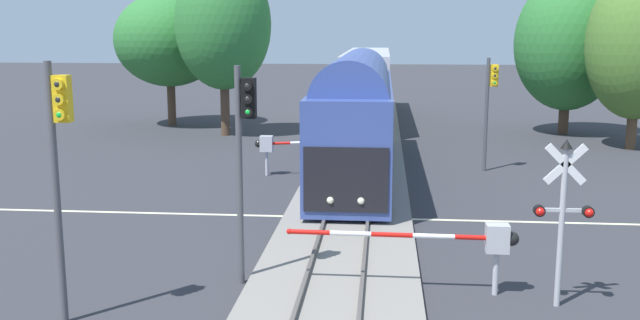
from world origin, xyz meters
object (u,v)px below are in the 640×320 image
at_px(crossing_gate_near, 471,240).
at_px(crossing_gate_far, 282,145).
at_px(traffic_signal_far_side, 490,96).
at_px(commuter_train, 363,95).
at_px(traffic_signal_median, 244,140).
at_px(maple_right_background, 638,43).
at_px(oak_far_right, 568,43).
at_px(oak_behind_train, 223,24).
at_px(crossing_signal_mast, 563,206).
at_px(traffic_signal_near_left, 59,151).
at_px(pine_left_background, 169,40).

height_order(crossing_gate_near, crossing_gate_far, same).
bearing_deg(traffic_signal_far_side, commuter_train, 128.38).
relative_size(traffic_signal_median, maple_right_background, 0.57).
distance_m(crossing_gate_near, oak_far_right, 29.85).
height_order(crossing_gate_near, oak_behind_train, oak_behind_train).
relative_size(crossing_gate_far, oak_behind_train, 0.56).
bearing_deg(crossing_gate_far, crossing_signal_mast, -59.10).
bearing_deg(traffic_signal_median, traffic_signal_far_side, 62.03).
distance_m(crossing_signal_mast, maple_right_background, 25.34).
distance_m(crossing_signal_mast, crossing_gate_far, 16.96).
distance_m(crossing_gate_far, traffic_signal_near_left, 16.84).
bearing_deg(traffic_signal_median, oak_behind_train, 103.79).
height_order(crossing_gate_far, maple_right_background, maple_right_background).
bearing_deg(oak_far_right, oak_behind_train, -173.63).
xyz_separation_m(traffic_signal_far_side, traffic_signal_near_left, (-11.78, -18.44, 0.40)).
relative_size(commuter_train, crossing_signal_mast, 9.72).
bearing_deg(commuter_train, maple_right_background, -2.95).
xyz_separation_m(crossing_gate_near, maple_right_background, (11.30, 22.69, 4.34)).
height_order(commuter_train, traffic_signal_near_left, traffic_signal_near_left).
bearing_deg(oak_behind_train, traffic_signal_far_side, -34.32).
distance_m(maple_right_background, oak_far_right, 5.91).
bearing_deg(maple_right_background, commuter_train, 177.05).
distance_m(commuter_train, oak_far_right, 13.55).
bearing_deg(maple_right_background, crossing_gate_near, -116.49).
bearing_deg(crossing_signal_mast, oak_behind_train, 117.78).
bearing_deg(crossing_signal_mast, traffic_signal_near_left, -170.03).
bearing_deg(traffic_signal_far_side, crossing_gate_far, -168.14).
height_order(crossing_gate_near, crossing_signal_mast, crossing_signal_mast).
relative_size(crossing_gate_near, crossing_gate_far, 0.96).
relative_size(traffic_signal_far_side, traffic_signal_median, 0.93).
bearing_deg(traffic_signal_far_side, maple_right_background, 38.30).
distance_m(crossing_gate_far, pine_left_background, 19.32).
relative_size(crossing_signal_mast, oak_behind_train, 0.37).
bearing_deg(crossing_gate_far, oak_behind_train, 113.71).
xyz_separation_m(crossing_signal_mast, traffic_signal_median, (-7.65, 0.85, 1.30)).
xyz_separation_m(traffic_signal_near_left, traffic_signal_median, (3.47, 2.81, -0.15)).
relative_size(crossing_signal_mast, traffic_signal_near_left, 0.69).
bearing_deg(oak_behind_train, crossing_gate_near, -65.15).
bearing_deg(oak_far_right, traffic_signal_near_left, -120.56).
bearing_deg(pine_left_background, maple_right_background, -14.52).
bearing_deg(commuter_train, oak_behind_train, 164.63).
bearing_deg(traffic_signal_near_left, crossing_gate_far, 81.62).
bearing_deg(oak_behind_train, pine_left_background, 138.38).
height_order(traffic_signal_far_side, traffic_signal_near_left, traffic_signal_near_left).
height_order(commuter_train, crossing_gate_far, commuter_train).
xyz_separation_m(pine_left_background, oak_behind_train, (4.63, -4.11, 1.00)).
bearing_deg(oak_far_right, crossing_gate_near, -107.75).
relative_size(crossing_gate_near, traffic_signal_near_left, 0.98).
xyz_separation_m(commuter_train, oak_far_right, (12.39, 4.69, 2.85)).
height_order(traffic_signal_near_left, traffic_signal_median, traffic_signal_near_left).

